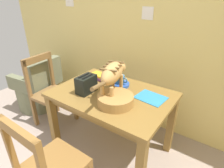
# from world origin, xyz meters

# --- Properties ---
(wall_rear) EXTENTS (4.85, 0.11, 2.50)m
(wall_rear) POSITION_xyz_m (0.00, 2.11, 1.25)
(wall_rear) COLOR #EDD37A
(wall_rear) RESTS_ON ground_plane
(dining_table) EXTENTS (1.14, 0.80, 0.73)m
(dining_table) POSITION_xyz_m (0.06, 1.37, 0.64)
(dining_table) COLOR olive
(dining_table) RESTS_ON ground_plane
(cat) EXTENTS (0.26, 0.70, 0.32)m
(cat) POSITION_xyz_m (0.08, 1.35, 0.96)
(cat) COLOR tan
(cat) RESTS_ON dining_table
(saucer_bowl) EXTENTS (0.20, 0.20, 0.03)m
(saucer_bowl) POSITION_xyz_m (0.03, 1.56, 0.75)
(saucer_bowl) COLOR blue
(saucer_bowl) RESTS_ON dining_table
(coffee_mug) EXTENTS (0.14, 0.09, 0.09)m
(coffee_mug) POSITION_xyz_m (0.03, 1.56, 0.80)
(coffee_mug) COLOR #367EBE
(coffee_mug) RESTS_ON saucer_bowl
(magazine) EXTENTS (0.28, 0.24, 0.01)m
(magazine) POSITION_xyz_m (0.41, 1.51, 0.73)
(magazine) COLOR #2D87C8
(magazine) RESTS_ON dining_table
(book_stack) EXTENTS (0.21, 0.14, 0.06)m
(book_stack) POSITION_xyz_m (-0.25, 1.56, 0.76)
(book_stack) COLOR purple
(book_stack) RESTS_ON dining_table
(wicker_basket) EXTENTS (0.32, 0.32, 0.09)m
(wicker_basket) POSITION_xyz_m (0.19, 1.23, 0.78)
(wicker_basket) COLOR #A97C41
(wicker_basket) RESTS_ON dining_table
(toaster) EXTENTS (0.12, 0.20, 0.18)m
(toaster) POSITION_xyz_m (-0.16, 1.25, 0.82)
(toaster) COLOR black
(toaster) RESTS_ON dining_table
(wooden_chair_near) EXTENTS (0.42, 0.42, 0.92)m
(wooden_chair_near) POSITION_xyz_m (0.03, 0.59, 0.45)
(wooden_chair_near) COLOR olive
(wooden_chair_near) RESTS_ON ground_plane
(wooden_chair_far) EXTENTS (0.45, 0.45, 0.92)m
(wooden_chair_far) POSITION_xyz_m (-0.90, 1.34, 0.45)
(wooden_chair_far) COLOR brown
(wooden_chair_far) RESTS_ON ground_plane
(wicker_armchair) EXTENTS (0.63, 0.65, 0.78)m
(wicker_armchair) POSITION_xyz_m (-1.39, 1.47, 0.27)
(wicker_armchair) COLOR #6E7356
(wicker_armchair) RESTS_ON ground_plane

